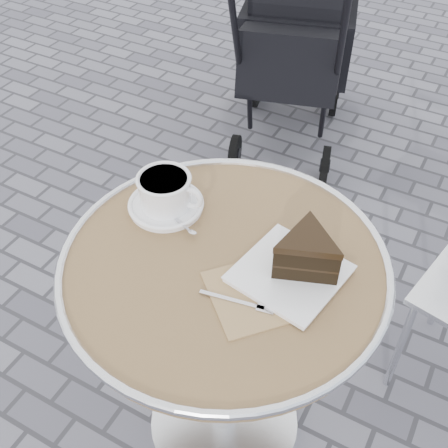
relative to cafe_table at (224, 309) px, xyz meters
The scene contains 5 objects.
ground 0.57m from the cafe_table, ahead, with size 80.00×80.00×0.00m, color slate.
cafe_table is the anchor object (origin of this frame).
cappuccino_set 0.30m from the cafe_table, 156.93° to the left, with size 0.20×0.17×0.09m.
cake_plate_set 0.27m from the cafe_table, 15.89° to the left, with size 0.28×0.32×0.11m.
baby_stroller 1.58m from the cafe_table, 107.02° to the left, with size 0.69×1.05×1.00m.
Camera 1 is at (0.39, -0.71, 1.62)m, focal length 45.00 mm.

